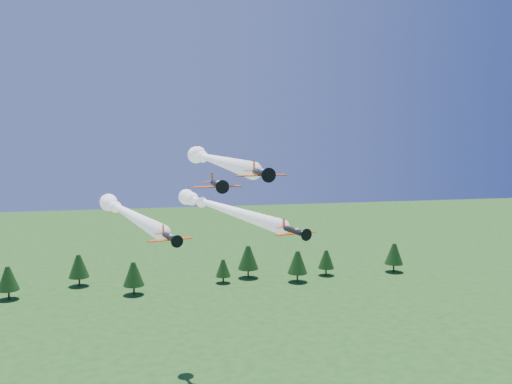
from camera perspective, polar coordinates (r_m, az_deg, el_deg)
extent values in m
cylinder|color=black|center=(76.15, 0.47, 1.93)|extent=(1.35, 5.07, 0.93)
cone|color=black|center=(73.37, 1.11, 1.74)|extent=(1.00, 0.91, 0.93)
cone|color=black|center=(72.84, 1.24, 1.70)|extent=(0.44, 0.45, 0.41)
cylinder|color=black|center=(72.69, 1.28, 1.69)|extent=(1.94, 0.20, 1.95)
cube|color=#E84506|center=(75.83, 0.55, 1.68)|extent=(6.95, 1.83, 0.11)
cube|color=#E84506|center=(79.30, -0.21, 2.15)|extent=(2.75, 1.02, 0.06)
cube|color=#E84506|center=(79.33, -0.23, 2.69)|extent=(0.16, 0.89, 1.35)
ellipsoid|color=#9AB7EE|center=(75.33, 0.65, 2.15)|extent=(0.76, 1.17, 0.58)
sphere|color=white|center=(115.82, -5.29, 3.58)|extent=(2.30, 2.30, 2.30)
sphere|color=white|center=(120.97, -5.76, 3.71)|extent=(3.00, 3.00, 3.00)
sphere|color=white|center=(126.14, -6.19, 3.83)|extent=(3.70, 3.70, 3.70)
cylinder|color=black|center=(84.03, -8.64, -4.49)|extent=(2.07, 4.77, 0.87)
cone|color=black|center=(81.47, -8.05, -4.83)|extent=(1.05, 0.99, 0.87)
cone|color=black|center=(80.99, -7.93, -4.90)|extent=(0.47, 0.48, 0.38)
cylinder|color=black|center=(80.85, -7.90, -4.92)|extent=(1.78, 0.51, 1.83)
cube|color=#E84506|center=(83.76, -8.56, -4.72)|extent=(6.53, 2.82, 0.10)
cube|color=#E84506|center=(86.93, -9.26, -4.09)|extent=(2.63, 1.38, 0.06)
cube|color=#E84506|center=(86.88, -9.29, -3.63)|extent=(0.29, 0.82, 1.26)
ellipsoid|color=#9AB7EE|center=(83.23, -8.48, -4.35)|extent=(0.88, 1.17, 0.54)
sphere|color=white|center=(117.05, -13.80, -1.41)|extent=(2.30, 2.30, 2.30)
sphere|color=white|center=(121.31, -14.25, -1.14)|extent=(3.00, 3.00, 3.00)
sphere|color=white|center=(125.59, -14.68, -0.89)|extent=(3.70, 3.70, 3.70)
cylinder|color=black|center=(90.42, 3.83, -3.90)|extent=(2.28, 5.08, 0.93)
cone|color=black|center=(87.97, 4.82, -4.21)|extent=(1.12, 1.06, 0.93)
cone|color=black|center=(87.51, 5.01, -4.28)|extent=(0.51, 0.51, 0.41)
cylinder|color=black|center=(87.38, 5.07, -4.29)|extent=(1.88, 0.58, 1.95)
cube|color=#E84506|center=(90.16, 3.95, -4.13)|extent=(6.95, 3.11, 0.11)
cube|color=#E84506|center=(93.20, 2.79, -3.54)|extent=(2.81, 1.50, 0.07)
cube|color=#E84506|center=(93.15, 2.76, -3.09)|extent=(0.32, 0.87, 1.35)
ellipsoid|color=#9AB7EE|center=(89.65, 4.11, -3.76)|extent=(0.95, 1.26, 0.58)
sphere|color=white|center=(125.51, -5.50, -0.90)|extent=(2.30, 2.30, 2.30)
sphere|color=white|center=(130.19, -6.32, -0.63)|extent=(3.00, 3.00, 3.00)
sphere|color=white|center=(134.90, -7.09, -0.39)|extent=(3.70, 3.70, 3.70)
cylinder|color=black|center=(93.31, -3.93, 0.78)|extent=(1.54, 5.75, 1.05)
cone|color=black|center=(90.09, -3.48, 0.56)|extent=(1.13, 1.03, 1.05)
cone|color=black|center=(89.48, -3.40, 0.52)|extent=(0.50, 0.51, 0.46)
cylinder|color=black|center=(89.30, -3.37, 0.51)|extent=(2.21, 0.23, 2.21)
cube|color=#E84506|center=(92.93, -3.87, 0.54)|extent=(7.88, 2.09, 0.13)
cube|color=#E84506|center=(96.94, -4.40, 1.03)|extent=(3.12, 1.16, 0.07)
cube|color=#E84506|center=(96.96, -4.41, 1.53)|extent=(0.18, 1.00, 1.53)
ellipsoid|color=#9AB7EE|center=(92.34, -3.81, 0.98)|extent=(0.86, 1.32, 0.66)
cylinder|color=#382314|center=(211.03, -0.79, -8.12)|extent=(0.60, 0.60, 3.32)
cone|color=#173911|center=(209.58, -0.79, -6.55)|extent=(7.59, 7.59, 8.54)
cylinder|color=#382314|center=(202.48, -23.48, -9.39)|extent=(0.60, 0.60, 3.01)
cone|color=#173911|center=(201.10, -23.55, -7.92)|extent=(6.88, 6.88, 7.74)
cylinder|color=#382314|center=(216.07, 7.01, -7.91)|extent=(0.60, 0.60, 2.66)
cone|color=#173911|center=(214.91, 7.03, -6.68)|extent=(6.07, 6.07, 6.83)
cylinder|color=#382314|center=(225.42, 13.60, -7.37)|extent=(0.60, 0.60, 3.07)
cone|color=#173911|center=(224.15, 13.64, -6.01)|extent=(7.02, 7.02, 7.90)
cylinder|color=#382314|center=(195.27, -12.11, -9.56)|extent=(0.60, 0.60, 3.05)
cone|color=#173911|center=(193.82, -12.15, -8.01)|extent=(6.98, 6.98, 7.85)
cylinder|color=#382314|center=(204.79, -3.30, -8.74)|extent=(0.60, 0.60, 2.37)
cone|color=#173911|center=(203.70, -3.31, -7.59)|extent=(5.41, 5.41, 6.09)
cylinder|color=#382314|center=(206.35, 4.16, -8.52)|extent=(0.60, 0.60, 3.12)
cone|color=#173911|center=(204.95, 4.17, -7.01)|extent=(7.14, 7.14, 8.03)
cylinder|color=#382314|center=(209.98, -17.25, -8.54)|extent=(0.60, 0.60, 3.10)
cone|color=#173911|center=(208.61, -17.31, -7.08)|extent=(7.08, 7.08, 7.97)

